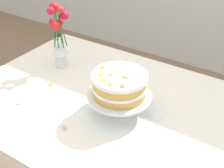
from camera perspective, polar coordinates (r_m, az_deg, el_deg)
dining_table at (r=1.55m, az=-1.45°, el=-6.37°), size 1.40×1.00×0.74m
linen_napkin at (r=1.44m, az=1.32°, el=-5.10°), size 0.39×0.39×0.00m
cake_stand at (r=1.39m, az=1.36°, el=-2.46°), size 0.29×0.29×0.10m
layer_cake at (r=1.35m, az=1.39°, el=-0.10°), size 0.25×0.25×0.11m
flower_vase at (r=1.74m, az=-9.70°, el=8.40°), size 0.11×0.10×0.37m
loose_petal_0 at (r=1.37m, az=-8.74°, el=-7.93°), size 0.04×0.04×0.00m
loose_petal_1 at (r=1.56m, az=-16.62°, el=-3.37°), size 0.04×0.04×0.00m
loose_petal_3 at (r=1.66m, az=-11.18°, el=-0.14°), size 0.03×0.02×0.01m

